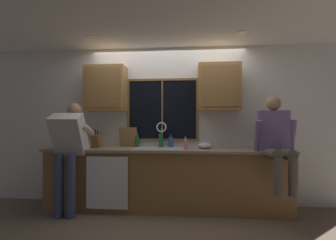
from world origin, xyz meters
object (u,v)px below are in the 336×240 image
knife_block (96,141)px  mixing_bowl (205,146)px  bottle_green_glass (137,141)px  soap_dispenser (185,145)px  bottle_amber_small (161,140)px  cutting_board (128,137)px  person_sitting_on_counter (276,138)px  person_standing (69,146)px  bottle_tall_clear (171,142)px

knife_block → mixing_bowl: (1.68, 0.00, -0.06)m
knife_block → bottle_green_glass: bearing=18.0°
knife_block → mixing_bowl: 1.68m
soap_dispenser → bottle_amber_small: bearing=140.0°
cutting_board → soap_dispenser: bearing=-21.8°
person_sitting_on_counter → cutting_board: size_ratio=3.94×
cutting_board → mixing_bowl: bearing=-9.6°
mixing_bowl → bottle_green_glass: bottle_green_glass is taller
bottle_amber_small → mixing_bowl: bearing=-13.4°
knife_block → person_sitting_on_counter: bearing=-6.1°
knife_block → cutting_board: cutting_board is taller
person_standing → mixing_bowl: bearing=10.2°
bottle_green_glass → bottle_tall_clear: bottle_green_glass is taller
person_standing → soap_dispenser: (1.66, 0.18, 0.02)m
person_standing → bottle_amber_small: person_standing is taller
person_sitting_on_counter → bottle_amber_small: 1.68m
bottle_tall_clear → person_standing: bearing=-159.8°
bottle_green_glass → person_sitting_on_counter: bearing=-13.3°
soap_dispenser → cutting_board: bearing=158.2°
cutting_board → soap_dispenser: size_ratio=1.67×
mixing_bowl → bottle_amber_small: bearing=166.6°
person_standing → bottle_amber_small: size_ratio=5.71×
mixing_bowl → bottle_amber_small: 0.71m
mixing_bowl → person_standing: bearing=-169.8°
person_sitting_on_counter → mixing_bowl: 0.99m
soap_dispenser → person_sitting_on_counter: bearing=-5.2°
cutting_board → knife_block: bearing=-155.4°
mixing_bowl → bottle_tall_clear: size_ratio=0.99×
soap_dispenser → bottle_amber_small: (-0.40, 0.33, 0.04)m
knife_block → cutting_board: size_ratio=1.01×
mixing_bowl → soap_dispenser: size_ratio=1.09×
person_standing → bottle_green_glass: size_ratio=6.59×
bottle_green_glass → bottle_amber_small: bearing=-5.0°
knife_block → cutting_board: bearing=24.6°
bottle_green_glass → bottle_amber_small: 0.39m
knife_block → bottle_green_glass: size_ratio=1.32×
mixing_bowl → bottle_tall_clear: bottle_tall_clear is taller
knife_block → bottle_tall_clear: knife_block is taller
bottle_tall_clear → cutting_board: bearing=177.2°
knife_block → bottle_amber_small: size_ratio=1.14×
person_standing → person_sitting_on_counter: 2.89m
knife_block → soap_dispenser: size_ratio=1.68×
bottle_tall_clear → mixing_bowl: bearing=-18.1°
knife_block → cutting_board: 0.50m
person_sitting_on_counter → mixing_bowl: size_ratio=6.06×
person_standing → bottle_green_glass: person_standing is taller
bottle_tall_clear → knife_block: bearing=-171.5°
mixing_bowl → bottle_amber_small: bottle_amber_small is taller
knife_block → soap_dispenser: bearing=-6.9°
bottle_amber_small → bottle_tall_clear: bearing=3.7°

